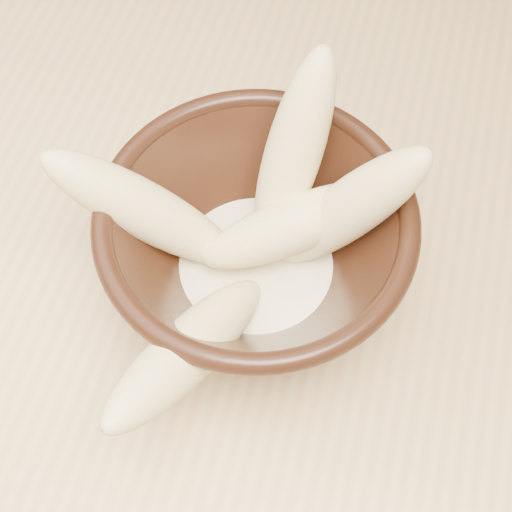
{
  "coord_description": "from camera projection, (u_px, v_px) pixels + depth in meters",
  "views": [
    {
      "loc": [
        0.0,
        -0.17,
        1.19
      ],
      "look_at": [
        -0.05,
        0.03,
        0.8
      ],
      "focal_mm": 50.0,
      "sensor_mm": 36.0,
      "label": 1
    }
  ],
  "objects": [
    {
      "name": "banana_front",
      "position": [
        191.0,
        348.0,
        0.39
      ],
      "size": [
        0.08,
        0.15,
        0.1
      ],
      "primitive_type": "ellipsoid",
      "rotation": [
        1.08,
        0.0,
        -0.31
      ],
      "color": "#F0D28D",
      "rests_on": "bowl"
    },
    {
      "name": "table",
      "position": [
        311.0,
        387.0,
        0.54
      ],
      "size": [
        1.2,
        0.8,
        0.75
      ],
      "color": "tan",
      "rests_on": "ground"
    },
    {
      "name": "bowl",
      "position": [
        256.0,
        249.0,
        0.44
      ],
      "size": [
        0.19,
        0.19,
        0.1
      ],
      "rotation": [
        0.0,
        0.0,
        -0.35
      ],
      "color": "black",
      "rests_on": "table"
    },
    {
      "name": "banana_across",
      "position": [
        293.0,
        225.0,
        0.43
      ],
      "size": [
        0.13,
        0.09,
        0.07
      ],
      "primitive_type": "ellipsoid",
      "rotation": [
        1.27,
        0.0,
        2.08
      ],
      "color": "#F0D28D",
      "rests_on": "bowl"
    },
    {
      "name": "milk_puddle",
      "position": [
        256.0,
        268.0,
        0.46
      ],
      "size": [
        0.11,
        0.11,
        0.01
      ],
      "primitive_type": "cylinder",
      "color": "beige",
      "rests_on": "bowl"
    },
    {
      "name": "banana_left",
      "position": [
        146.0,
        211.0,
        0.42
      ],
      "size": [
        0.13,
        0.05,
        0.12
      ],
      "primitive_type": "ellipsoid",
      "rotation": [
        0.87,
        0.0,
        -1.47
      ],
      "color": "#F0D28D",
      "rests_on": "bowl"
    },
    {
      "name": "banana_upright",
      "position": [
        293.0,
        155.0,
        0.43
      ],
      "size": [
        0.06,
        0.11,
        0.13
      ],
      "primitive_type": "ellipsoid",
      "rotation": [
        0.55,
        0.0,
        2.93
      ],
      "color": "#F0D28D",
      "rests_on": "bowl"
    },
    {
      "name": "banana_right",
      "position": [
        349.0,
        209.0,
        0.42
      ],
      "size": [
        0.11,
        0.07,
        0.12
      ],
      "primitive_type": "ellipsoid",
      "rotation": [
        0.62,
        0.0,
        1.91
      ],
      "color": "#F0D28D",
      "rests_on": "bowl"
    }
  ]
}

